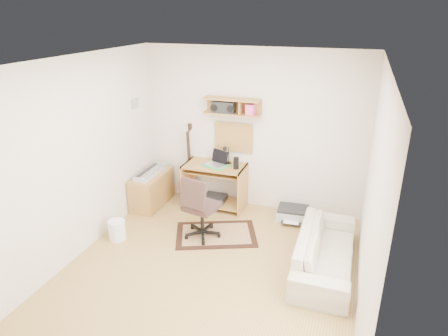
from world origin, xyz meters
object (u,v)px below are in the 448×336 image
(cabinet, at_px, (152,189))
(sofa, at_px, (326,245))
(task_chair, at_px, (202,206))
(printer, at_px, (293,214))
(desk, at_px, (215,186))

(cabinet, relative_size, sofa, 0.52)
(task_chair, relative_size, cabinet, 1.08)
(printer, bearing_deg, desk, 176.15)
(task_chair, xyz_separation_m, printer, (1.17, 0.94, -0.40))
(task_chair, bearing_deg, printer, 50.98)
(task_chair, bearing_deg, cabinet, 161.56)
(desk, relative_size, sofa, 0.58)
(desk, xyz_separation_m, cabinet, (-1.04, -0.26, -0.10))
(cabinet, bearing_deg, printer, 5.88)
(desk, height_order, cabinet, desk)
(task_chair, height_order, cabinet, task_chair)
(desk, relative_size, task_chair, 1.03)
(printer, relative_size, sofa, 0.28)
(task_chair, bearing_deg, sofa, 4.96)
(desk, distance_m, cabinet, 1.08)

